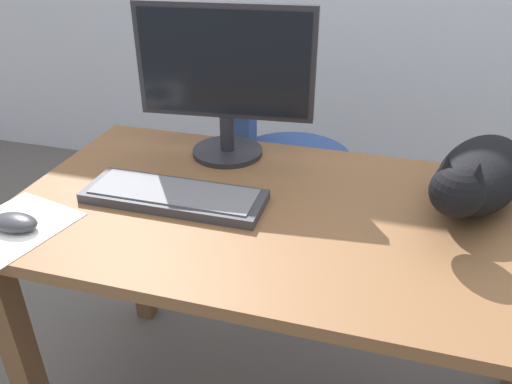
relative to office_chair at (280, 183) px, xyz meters
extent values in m
cube|color=brown|center=(0.24, -0.74, 0.33)|extent=(1.43, 0.72, 0.03)
cube|color=brown|center=(-0.41, -1.04, -0.05)|extent=(0.06, 0.06, 0.72)
cube|color=brown|center=(-0.41, -0.44, -0.05)|extent=(0.06, 0.06, 0.72)
cylinder|color=black|center=(0.05, 0.01, -0.39)|extent=(0.48, 0.48, 0.04)
cylinder|color=black|center=(0.05, 0.01, -0.17)|extent=(0.06, 0.06, 0.48)
cylinder|color=navy|center=(0.05, 0.01, 0.10)|extent=(0.44, 0.44, 0.06)
cube|color=navy|center=(-0.13, -0.03, 0.33)|extent=(0.13, 0.36, 0.40)
cylinder|color=#232328|center=(-0.05, -0.49, 0.35)|extent=(0.20, 0.20, 0.01)
cylinder|color=#232328|center=(-0.05, -0.49, 0.41)|extent=(0.04, 0.04, 0.10)
cube|color=#232328|center=(-0.05, -0.49, 0.61)|extent=(0.48, 0.07, 0.30)
cube|color=black|center=(-0.04, -0.50, 0.61)|extent=(0.45, 0.05, 0.27)
cube|color=#333338|center=(-0.08, -0.77, 0.35)|extent=(0.44, 0.15, 0.02)
cube|color=slate|center=(-0.08, -0.77, 0.37)|extent=(0.40, 0.12, 0.00)
ellipsoid|color=black|center=(0.62, -0.57, 0.42)|extent=(0.30, 0.40, 0.15)
sphere|color=black|center=(0.54, -0.77, 0.47)|extent=(0.11, 0.11, 0.11)
cone|color=black|center=(0.57, -0.78, 0.52)|extent=(0.04, 0.04, 0.04)
cone|color=black|center=(0.51, -0.76, 0.52)|extent=(0.04, 0.04, 0.04)
ellipsoid|color=#333338|center=(-0.37, -0.98, 0.36)|extent=(0.11, 0.06, 0.04)
cube|color=white|center=(-0.39, -1.01, 0.34)|extent=(0.27, 0.33, 0.00)
camera|label=1|loc=(0.40, -1.73, 0.96)|focal=35.32mm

